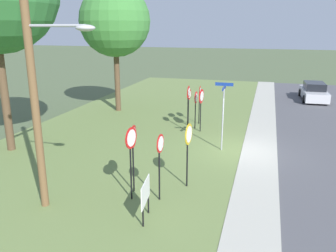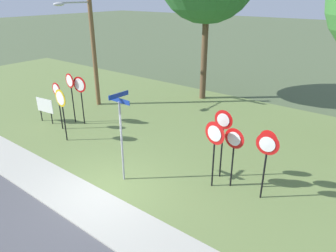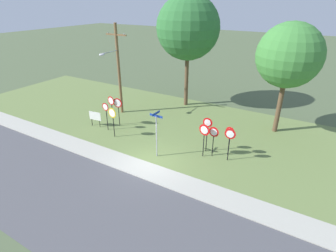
{
  "view_description": "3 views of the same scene",
  "coord_description": "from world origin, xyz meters",
  "px_view_note": "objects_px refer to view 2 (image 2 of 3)",
  "views": [
    {
      "loc": [
        -15.7,
        -0.92,
        5.63
      ],
      "look_at": [
        -0.58,
        3.4,
        1.15
      ],
      "focal_mm": 37.46,
      "sensor_mm": 36.0,
      "label": 1
    },
    {
      "loc": [
        6.92,
        -5.56,
        6.12
      ],
      "look_at": [
        0.33,
        2.98,
        1.48
      ],
      "focal_mm": 33.37,
      "sensor_mm": 36.0,
      "label": 2
    },
    {
      "loc": [
        8.25,
        -11.73,
        9.55
      ],
      "look_at": [
        0.08,
        2.19,
        1.77
      ],
      "focal_mm": 28.3,
      "sensor_mm": 36.0,
      "label": 3
    }
  ],
  "objects_px": {
    "stop_sign_near_left": "(61,104)",
    "stop_sign_far_left": "(71,87)",
    "yield_sign_near_left": "(214,139)",
    "yield_sign_far_left": "(266,151)",
    "stop_sign_far_center": "(58,96)",
    "street_name_post": "(121,131)",
    "utility_pole": "(90,30)",
    "yield_sign_center": "(223,129)",
    "notice_board": "(45,107)",
    "yield_sign_far_right": "(267,146)",
    "stop_sign_near_right": "(80,90)",
    "yield_sign_near_right": "(234,145)"
  },
  "relations": [
    {
      "from": "stop_sign_near_right",
      "to": "yield_sign_far_right",
      "type": "height_order",
      "value": "stop_sign_near_right"
    },
    {
      "from": "street_name_post",
      "to": "notice_board",
      "type": "distance_m",
      "value": 7.04
    },
    {
      "from": "stop_sign_near_right",
      "to": "notice_board",
      "type": "bearing_deg",
      "value": -157.66
    },
    {
      "from": "stop_sign_far_center",
      "to": "yield_sign_near_right",
      "type": "distance_m",
      "value": 8.7
    },
    {
      "from": "yield_sign_center",
      "to": "utility_pole",
      "type": "xyz_separation_m",
      "value": [
        -9.48,
        2.44,
        2.36
      ]
    },
    {
      "from": "yield_sign_far_left",
      "to": "utility_pole",
      "type": "relative_size",
      "value": 0.29
    },
    {
      "from": "stop_sign_near_left",
      "to": "stop_sign_far_left",
      "type": "bearing_deg",
      "value": 137.92
    },
    {
      "from": "yield_sign_near_right",
      "to": "yield_sign_far_left",
      "type": "distance_m",
      "value": 1.09
    },
    {
      "from": "stop_sign_far_center",
      "to": "notice_board",
      "type": "relative_size",
      "value": 1.84
    },
    {
      "from": "stop_sign_far_left",
      "to": "yield_sign_far_right",
      "type": "height_order",
      "value": "stop_sign_far_left"
    },
    {
      "from": "stop_sign_near_left",
      "to": "yield_sign_near_left",
      "type": "relative_size",
      "value": 1.0
    },
    {
      "from": "notice_board",
      "to": "stop_sign_far_left",
      "type": "bearing_deg",
      "value": 30.62
    },
    {
      "from": "yield_sign_near_left",
      "to": "stop_sign_near_left",
      "type": "bearing_deg",
      "value": -164.0
    },
    {
      "from": "yield_sign_center",
      "to": "notice_board",
      "type": "bearing_deg",
      "value": -174.47
    },
    {
      "from": "yield_sign_far_right",
      "to": "yield_sign_far_left",
      "type": "bearing_deg",
      "value": -62.49
    },
    {
      "from": "yield_sign_far_left",
      "to": "utility_pole",
      "type": "bearing_deg",
      "value": 163.51
    },
    {
      "from": "stop_sign_near_right",
      "to": "stop_sign_far_left",
      "type": "height_order",
      "value": "stop_sign_far_left"
    },
    {
      "from": "stop_sign_far_center",
      "to": "street_name_post",
      "type": "relative_size",
      "value": 0.72
    },
    {
      "from": "stop_sign_far_center",
      "to": "yield_sign_center",
      "type": "bearing_deg",
      "value": 8.9
    },
    {
      "from": "stop_sign_far_center",
      "to": "yield_sign_center",
      "type": "height_order",
      "value": "yield_sign_center"
    },
    {
      "from": "yield_sign_near_right",
      "to": "utility_pole",
      "type": "bearing_deg",
      "value": 168.22
    },
    {
      "from": "stop_sign_far_center",
      "to": "utility_pole",
      "type": "relative_size",
      "value": 0.29
    },
    {
      "from": "stop_sign_near_left",
      "to": "utility_pole",
      "type": "relative_size",
      "value": 0.3
    },
    {
      "from": "street_name_post",
      "to": "stop_sign_far_left",
      "type": "bearing_deg",
      "value": 161.18
    },
    {
      "from": "yield_sign_near_left",
      "to": "yield_sign_near_right",
      "type": "bearing_deg",
      "value": 47.35
    },
    {
      "from": "stop_sign_far_left",
      "to": "yield_sign_near_left",
      "type": "xyz_separation_m",
      "value": [
        8.4,
        -0.73,
        -0.06
      ]
    },
    {
      "from": "yield_sign_far_right",
      "to": "notice_board",
      "type": "xyz_separation_m",
      "value": [
        -10.88,
        -1.13,
        -0.71
      ]
    },
    {
      "from": "utility_pole",
      "to": "notice_board",
      "type": "xyz_separation_m",
      "value": [
        0.06,
        -3.28,
        -3.4
      ]
    },
    {
      "from": "utility_pole",
      "to": "street_name_post",
      "type": "bearing_deg",
      "value": -33.94
    },
    {
      "from": "yield_sign_near_left",
      "to": "yield_sign_near_right",
      "type": "xyz_separation_m",
      "value": [
        0.5,
        0.39,
        -0.19
      ]
    },
    {
      "from": "yield_sign_far_right",
      "to": "street_name_post",
      "type": "relative_size",
      "value": 0.66
    },
    {
      "from": "yield_sign_near_right",
      "to": "yield_sign_center",
      "type": "bearing_deg",
      "value": 155.89
    },
    {
      "from": "yield_sign_near_right",
      "to": "yield_sign_far_right",
      "type": "height_order",
      "value": "yield_sign_near_right"
    },
    {
      "from": "stop_sign_near_left",
      "to": "yield_sign_center",
      "type": "xyz_separation_m",
      "value": [
        6.85,
        1.53,
        0.16
      ]
    },
    {
      "from": "utility_pole",
      "to": "notice_board",
      "type": "relative_size",
      "value": 6.24
    },
    {
      "from": "yield_sign_center",
      "to": "stop_sign_near_left",
      "type": "bearing_deg",
      "value": -166.91
    },
    {
      "from": "yield_sign_near_left",
      "to": "yield_sign_far_right",
      "type": "distance_m",
      "value": 1.72
    },
    {
      "from": "yield_sign_near_left",
      "to": "yield_sign_far_left",
      "type": "height_order",
      "value": "yield_sign_near_left"
    },
    {
      "from": "yield_sign_far_left",
      "to": "yield_sign_near_left",
      "type": "bearing_deg",
      "value": -168.99
    },
    {
      "from": "stop_sign_far_center",
      "to": "yield_sign_center",
      "type": "relative_size",
      "value": 0.91
    },
    {
      "from": "stop_sign_far_center",
      "to": "utility_pole",
      "type": "height_order",
      "value": "utility_pole"
    },
    {
      "from": "stop_sign_near_left",
      "to": "stop_sign_far_left",
      "type": "height_order",
      "value": "stop_sign_far_left"
    },
    {
      "from": "stop_sign_near_right",
      "to": "stop_sign_far_center",
      "type": "height_order",
      "value": "stop_sign_near_right"
    },
    {
      "from": "stop_sign_near_left",
      "to": "notice_board",
      "type": "bearing_deg",
      "value": 169.53
    },
    {
      "from": "stop_sign_far_left",
      "to": "utility_pole",
      "type": "xyz_separation_m",
      "value": [
        -1.16,
        2.41,
        2.41
      ]
    },
    {
      "from": "yield_sign_center",
      "to": "notice_board",
      "type": "xyz_separation_m",
      "value": [
        -9.42,
        -0.83,
        -1.04
      ]
    },
    {
      "from": "yield_sign_far_right",
      "to": "street_name_post",
      "type": "xyz_separation_m",
      "value": [
        -4.05,
        -2.49,
        0.33
      ]
    },
    {
      "from": "stop_sign_far_left",
      "to": "street_name_post",
      "type": "height_order",
      "value": "street_name_post"
    },
    {
      "from": "stop_sign_far_left",
      "to": "yield_sign_far_right",
      "type": "xyz_separation_m",
      "value": [
        9.78,
        0.26,
        -0.28
      ]
    },
    {
      "from": "stop_sign_near_left",
      "to": "street_name_post",
      "type": "xyz_separation_m",
      "value": [
        4.26,
        -0.66,
        0.16
      ]
    }
  ]
}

